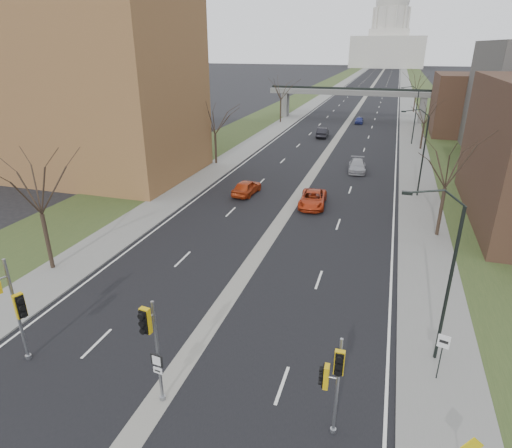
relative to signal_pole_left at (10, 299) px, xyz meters
The scene contains 29 objects.
ground 8.26m from the signal_pole_left, ahead, with size 700.00×700.00×0.00m, color black.
road_surface 150.48m from the signal_pole_left, 87.18° to the left, with size 20.00×600.00×0.01m, color black.
median_strip 150.48m from the signal_pole_left, 87.18° to the left, with size 1.20×600.00×0.02m, color gray.
sidewalk_right 151.55m from the signal_pole_left, 82.64° to the left, with size 4.00×600.00×0.12m, color gray.
sidewalk_left 150.37m from the signal_pole_left, 91.75° to the left, with size 4.00×600.00×0.12m, color gray.
grass_verge_right 152.43m from the signal_pole_left, 80.41° to the left, with size 8.00×600.00×0.10m, color #293B1B.
grass_verge_left 150.67m from the signal_pole_left, 94.04° to the left, with size 8.00×600.00×0.10m, color #293B1B.
apartment_building 36.27m from the signal_pole_left, 121.58° to the left, with size 25.00×16.00×22.00m, color #94643B.
commercial_block_far 76.17m from the signal_pole_left, 67.29° to the left, with size 14.00×14.00×10.00m, color #442E20.
pedestrian_bridge 80.61m from the signal_pole_left, 84.73° to the left, with size 34.00×3.00×6.45m.
capitol 320.69m from the signal_pole_left, 88.68° to the left, with size 48.00×42.00×55.75m.
streetlight_near 19.70m from the signal_pole_left, 18.79° to the left, with size 2.61×0.20×8.70m.
streetlight_mid 37.28m from the signal_pole_left, 60.31° to the left, with size 2.61×0.20×8.70m.
streetlight_far 61.18m from the signal_pole_left, 72.48° to the left, with size 2.61×0.20×8.70m.
tree_left_a 10.42m from the signal_pole_left, 124.14° to the left, with size 7.20×7.20×9.40m.
tree_left_b 38.75m from the signal_pole_left, 98.33° to the left, with size 6.75×6.75×8.81m.
tree_left_c 72.55m from the signal_pole_left, 94.43° to the left, with size 7.65×7.65×9.99m.
tree_right_a 30.34m from the signal_pole_left, 47.49° to the left, with size 7.20×7.20×9.40m.
tree_right_b 58.94m from the signal_pole_left, 69.74° to the left, with size 6.30×6.30×8.22m.
tree_right_c 97.48m from the signal_pole_left, 77.91° to the left, with size 7.65×7.65×9.99m.
signal_pole_left is the anchor object (origin of this frame).
signal_pole_median 7.56m from the signal_pole_left, ahead, with size 0.59×0.84×5.08m.
signal_pole_right 14.84m from the signal_pole_left, ahead, with size 0.83×0.80×4.60m.
speed_limit_sign 19.83m from the signal_pole_left, 13.89° to the left, with size 0.52×0.15×2.43m.
car_left_near 27.87m from the signal_pole_left, 85.48° to the left, with size 1.83×4.56×1.55m, color #B83B15.
car_left_far 60.33m from the signal_pole_left, 85.34° to the left, with size 1.68×4.82×1.59m, color black.
car_right_near 27.99m from the signal_pole_left, 70.26° to the left, with size 2.41×5.22×1.45m, color #B43213.
car_right_mid 42.01m from the signal_pole_left, 72.79° to the left, with size 2.01×4.93×1.43m, color #97989E.
car_right_far 76.53m from the signal_pole_left, 82.75° to the left, with size 1.53×3.80×1.29m, color navy.
Camera 1 is at (8.40, -12.89, 14.44)m, focal length 30.00 mm.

